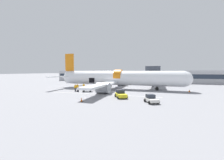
# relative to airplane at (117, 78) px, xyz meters

# --- Properties ---
(ground_plane) EXTENTS (500.00, 500.00, 0.00)m
(ground_plane) POSITION_rel_airplane_xyz_m (1.01, -5.52, -3.06)
(ground_plane) COLOR gray
(apron_marking_line) EXTENTS (25.29, 0.91, 0.01)m
(apron_marking_line) POSITION_rel_airplane_xyz_m (-0.57, -10.26, -3.06)
(apron_marking_line) COLOR silver
(apron_marking_line) RESTS_ON ground_plane
(terminal_strip) EXTENTS (80.99, 10.87, 5.37)m
(terminal_strip) POSITION_rel_airplane_xyz_m (1.01, 29.61, -0.37)
(terminal_strip) COLOR #B2B2B7
(terminal_strip) RESTS_ON ground_plane
(jet_bridge_stub) EXTENTS (4.06, 12.80, 6.52)m
(jet_bridge_stub) POSITION_rel_airplane_xyz_m (9.82, 7.39, 1.57)
(jet_bridge_stub) COLOR #4C4C51
(jet_bridge_stub) RESTS_ON ground_plane
(airplane) EXTENTS (38.30, 35.11, 10.64)m
(airplane) POSITION_rel_airplane_xyz_m (0.00, 0.00, 0.00)
(airplane) COLOR white
(airplane) RESTS_ON ground_plane
(baggage_tug_lead) EXTENTS (2.57, 2.91, 1.32)m
(baggage_tug_lead) POSITION_rel_airplane_xyz_m (10.01, -15.26, -2.49)
(baggage_tug_lead) COLOR silver
(baggage_tug_lead) RESTS_ON ground_plane
(baggage_tug_mid) EXTENTS (2.95, 3.51, 1.51)m
(baggage_tug_mid) POSITION_rel_airplane_xyz_m (4.30, -12.58, -2.40)
(baggage_tug_mid) COLOR yellow
(baggage_tug_mid) RESTS_ON ground_plane
(baggage_cart_loading) EXTENTS (3.37, 2.49, 1.17)m
(baggage_cart_loading) POSITION_rel_airplane_xyz_m (-5.60, -7.46, -2.48)
(baggage_cart_loading) COLOR #B7BABF
(baggage_cart_loading) RESTS_ON ground_plane
(ground_crew_loader_a) EXTENTS (0.64, 0.52, 1.84)m
(ground_crew_loader_a) POSITION_rel_airplane_xyz_m (-8.73, -6.95, -2.09)
(ground_crew_loader_a) COLOR black
(ground_crew_loader_a) RESTS_ON ground_plane
(ground_crew_loader_b) EXTENTS (0.57, 0.57, 1.78)m
(ground_crew_loader_b) POSITION_rel_airplane_xyz_m (-8.19, -4.59, -2.12)
(ground_crew_loader_b) COLOR #1E2338
(ground_crew_loader_b) RESTS_ON ground_plane
(ground_crew_driver) EXTENTS (0.52, 0.52, 1.64)m
(ground_crew_driver) POSITION_rel_airplane_xyz_m (-3.68, -5.77, -2.20)
(ground_crew_driver) COLOR #1E2338
(ground_crew_driver) RESTS_ON ground_plane
(ground_crew_supervisor) EXTENTS (0.51, 0.51, 1.60)m
(ground_crew_supervisor) POSITION_rel_airplane_xyz_m (-1.43, -4.93, -2.22)
(ground_crew_supervisor) COLOR #1E2338
(ground_crew_supervisor) RESTS_ON ground_plane
(ground_crew_helper) EXTENTS (0.55, 0.60, 1.79)m
(ground_crew_helper) POSITION_rel_airplane_xyz_m (-8.72, -7.94, -2.12)
(ground_crew_helper) COLOR black
(ground_crew_helper) RESTS_ON ground_plane
(suitcase_on_tarmac_upright) EXTENTS (0.49, 0.24, 0.70)m
(suitcase_on_tarmac_upright) POSITION_rel_airplane_xyz_m (-7.57, -8.64, -2.76)
(suitcase_on_tarmac_upright) COLOR black
(suitcase_on_tarmac_upright) RESTS_ON ground_plane
(safety_cone_nose) EXTENTS (0.63, 0.63, 0.61)m
(safety_cone_nose) POSITION_rel_airplane_xyz_m (18.58, -0.47, -2.78)
(safety_cone_nose) COLOR black
(safety_cone_nose) RESTS_ON ground_plane
(safety_cone_engine_left) EXTENTS (0.45, 0.45, 0.72)m
(safety_cone_engine_left) POSITION_rel_airplane_xyz_m (-1.14, -17.94, -2.72)
(safety_cone_engine_left) COLOR black
(safety_cone_engine_left) RESTS_ON ground_plane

